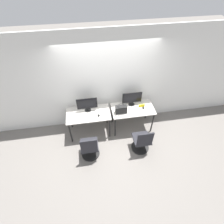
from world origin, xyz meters
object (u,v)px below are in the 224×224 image
(monitor_left, at_px, (87,104))
(monitor_right, at_px, (132,98))
(office_chair_left, at_px, (90,148))
(mouse_right, at_px, (143,108))
(keyboard_left, at_px, (88,116))
(mouse_left, at_px, (99,115))
(keyboard_right, at_px, (133,110))
(office_chair_right, at_px, (142,142))
(handbag, at_px, (121,109))

(monitor_left, relative_size, monitor_right, 1.00)
(office_chair_left, xyz_separation_m, mouse_right, (1.58, 0.78, 0.43))
(keyboard_left, distance_m, mouse_left, 0.27)
(monitor_right, xyz_separation_m, keyboard_right, (-0.00, -0.24, -0.21))
(office_chair_right, distance_m, handbag, 1.01)
(office_chair_left, relative_size, keyboard_right, 2.19)
(monitor_right, height_order, handbag, monitor_right)
(mouse_left, relative_size, keyboard_right, 0.23)
(monitor_left, bearing_deg, monitor_right, 1.90)
(mouse_right, bearing_deg, office_chair_right, -105.41)
(mouse_right, xyz_separation_m, handbag, (-0.64, -0.05, 0.10))
(keyboard_left, relative_size, monitor_right, 0.73)
(office_chair_left, distance_m, office_chair_right, 1.36)
(monitor_right, height_order, office_chair_right, monitor_right)
(monitor_left, distance_m, mouse_right, 1.55)
(mouse_left, distance_m, monitor_right, 1.03)
(monitor_right, bearing_deg, keyboard_right, -90.00)
(mouse_right, distance_m, office_chair_right, 0.93)
(mouse_left, height_order, office_chair_left, office_chair_left)
(monitor_right, xyz_separation_m, office_chair_right, (0.07, -1.02, -0.63))
(mouse_left, xyz_separation_m, monitor_right, (0.97, 0.30, 0.21))
(monitor_left, bearing_deg, mouse_left, -43.75)
(office_chair_right, bearing_deg, office_chair_left, 179.03)
(mouse_right, height_order, office_chair_right, office_chair_right)
(monitor_left, relative_size, handbag, 1.82)
(mouse_right, xyz_separation_m, office_chair_right, (-0.22, -0.80, -0.43))
(keyboard_left, height_order, monitor_right, monitor_right)
(mouse_left, bearing_deg, monitor_right, 17.23)
(mouse_right, bearing_deg, keyboard_left, -177.97)
(office_chair_left, relative_size, monitor_right, 1.59)
(office_chair_left, bearing_deg, mouse_right, 26.19)
(mouse_left, xyz_separation_m, mouse_right, (1.25, 0.08, 0.00))
(monitor_left, xyz_separation_m, handbag, (0.88, -0.23, -0.11))
(handbag, bearing_deg, office_chair_left, -142.25)
(office_chair_left, xyz_separation_m, handbag, (0.94, 0.73, 0.53))
(monitor_right, relative_size, mouse_right, 6.07)
(mouse_right, bearing_deg, monitor_left, 173.39)
(mouse_left, height_order, monitor_right, monitor_right)
(mouse_left, bearing_deg, keyboard_left, 174.10)
(keyboard_right, bearing_deg, mouse_right, 3.93)
(monitor_left, bearing_deg, mouse_right, -6.61)
(office_chair_left, distance_m, keyboard_right, 1.56)
(monitor_right, relative_size, keyboard_right, 1.38)
(office_chair_right, bearing_deg, monitor_right, 93.79)
(monitor_left, relative_size, mouse_right, 6.07)
(keyboard_left, distance_m, office_chair_left, 0.84)
(monitor_left, height_order, keyboard_left, monitor_left)
(keyboard_right, height_order, handbag, handbag)
(office_chair_left, relative_size, mouse_right, 9.64)
(keyboard_right, bearing_deg, office_chair_left, -149.62)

